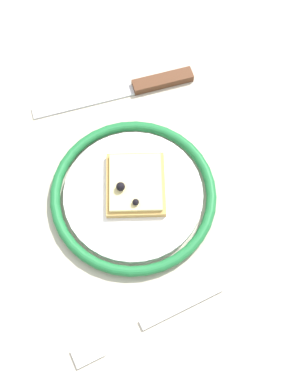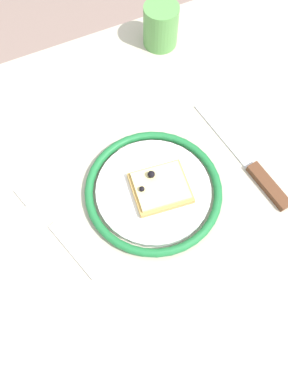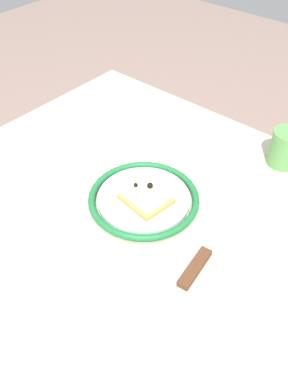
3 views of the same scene
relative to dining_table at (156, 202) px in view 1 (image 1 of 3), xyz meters
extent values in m
plane|color=gray|center=(0.00, 0.00, -0.64)|extent=(6.00, 6.00, 0.00)
cube|color=#BCB29E|center=(0.00, 0.00, 0.08)|extent=(0.93, 0.81, 0.03)
cylinder|color=#4C4742|center=(0.40, -0.35, -0.29)|extent=(0.05, 0.05, 0.70)
cylinder|color=white|center=(-0.03, 0.04, 0.10)|extent=(0.18, 0.18, 0.01)
torus|color=#1E7238|center=(-0.03, 0.04, 0.11)|extent=(0.22, 0.22, 0.01)
cube|color=tan|center=(-0.02, 0.03, 0.11)|extent=(0.10, 0.09, 0.01)
cube|color=#F4E091|center=(-0.02, 0.03, 0.12)|extent=(0.09, 0.08, 0.01)
sphere|color=black|center=(-0.05, 0.04, 0.13)|extent=(0.01, 0.01, 0.01)
sphere|color=black|center=(-0.02, 0.05, 0.13)|extent=(0.01, 0.01, 0.01)
cube|color=silver|center=(0.13, 0.09, 0.10)|extent=(0.04, 0.15, 0.00)
cube|color=#59331E|center=(0.15, -0.03, 0.10)|extent=(0.03, 0.09, 0.01)
cube|color=silver|center=(-0.18, 0.00, 0.10)|extent=(0.04, 0.11, 0.00)
cube|color=silver|center=(-0.21, 0.12, 0.10)|extent=(0.03, 0.04, 0.00)
camera|label=1|loc=(-0.27, 0.06, 0.70)|focal=45.63mm
camera|label=2|loc=(-0.15, -0.19, 0.66)|focal=35.88mm
camera|label=3|loc=(0.35, -0.40, 0.67)|focal=37.94mm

